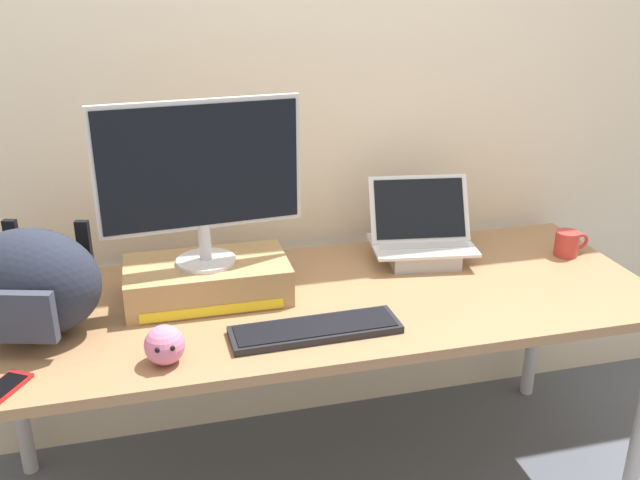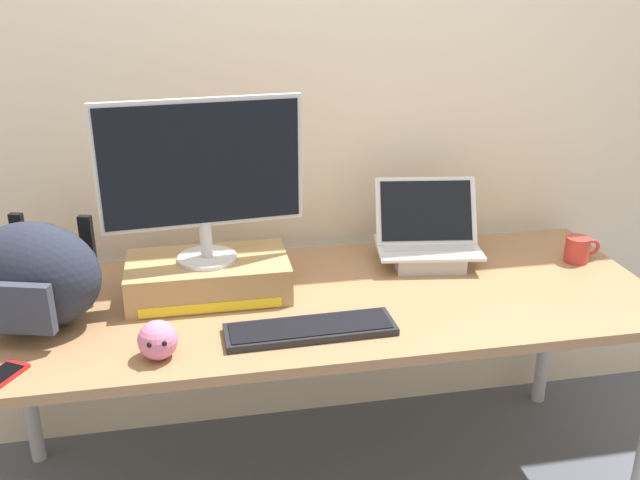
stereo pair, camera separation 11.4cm
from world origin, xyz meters
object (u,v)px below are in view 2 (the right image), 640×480
Objects in this scene: messenger_backpack at (34,276)px; open_laptop at (427,246)px; external_keyboard at (310,329)px; desktop_monitor at (202,173)px; coffee_mug at (578,249)px; toner_box_yellow at (208,277)px; plush_toy at (158,340)px.

open_laptop is at bearing 26.55° from messenger_backpack.
external_keyboard is at bearing 2.07° from messenger_backpack.
external_keyboard is 1.12× the size of messenger_backpack.
coffee_mug is (1.21, 0.02, -0.33)m from desktop_monitor.
messenger_backpack is (-0.46, -0.11, 0.09)m from toner_box_yellow.
open_laptop is at bearing 169.80° from coffee_mug.
open_laptop is 0.78× the size of external_keyboard.
toner_box_yellow is at bearing -179.16° from coffee_mug.
coffee_mug is at bearing -3.92° from desktop_monitor.
messenger_backpack is at bearing 143.90° from plush_toy.
open_laptop is (0.72, 0.11, 0.00)m from toner_box_yellow.
toner_box_yellow is 4.70× the size of plush_toy.
external_keyboard is 1.00m from coffee_mug.
desktop_monitor is 4.75× the size of coffee_mug.
open_laptop is 0.50m from coffee_mug.
plush_toy is at bearing -165.17° from coffee_mug.
desktop_monitor is at bearing -179.11° from coffee_mug.
desktop_monitor reaches higher than toner_box_yellow.
toner_box_yellow is 1.21m from coffee_mug.
toner_box_yellow is at bearing -163.26° from open_laptop.
desktop_monitor is 1.59× the size of open_laptop.
plush_toy is at bearing -19.73° from messenger_backpack.
external_keyboard is at bearing -162.22° from coffee_mug.
desktop_monitor reaches higher than coffee_mug.
plush_toy is (-0.40, -0.05, 0.04)m from external_keyboard.
toner_box_yellow is at bearing 130.29° from external_keyboard.
messenger_backpack is at bearing -175.79° from coffee_mug.
messenger_backpack is at bearing -161.51° from open_laptop.
toner_box_yellow is at bearing 29.24° from messenger_backpack.
desktop_monitor is at bearing 130.39° from external_keyboard.
desktop_monitor is 0.53m from messenger_backpack.
open_laptop is at bearing 27.50° from plush_toy.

